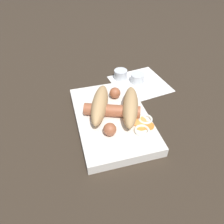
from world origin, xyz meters
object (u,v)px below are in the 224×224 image
(bread_roll, at_px, (115,105))
(condiment_cup_far, at_px, (121,75))
(sausage, at_px, (113,109))
(food_tray, at_px, (112,119))
(condiment_cup_near, at_px, (137,79))

(bread_roll, relative_size, condiment_cup_far, 4.24)
(bread_roll, xyz_separation_m, condiment_cup_far, (-0.18, 0.07, -0.03))
(bread_roll, relative_size, sausage, 1.13)
(sausage, relative_size, condiment_cup_far, 3.75)
(food_tray, relative_size, condiment_cup_far, 6.48)
(condiment_cup_near, bearing_deg, sausage, -39.36)
(sausage, bearing_deg, condiment_cup_far, 157.14)
(food_tray, xyz_separation_m, sausage, (-0.00, 0.00, 0.03))
(condiment_cup_far, bearing_deg, sausage, -22.86)
(sausage, bearing_deg, food_tray, -36.77)
(sausage, height_order, condiment_cup_near, sausage)
(food_tray, xyz_separation_m, condiment_cup_far, (-0.18, 0.08, 0.00))
(bread_roll, distance_m, sausage, 0.01)
(bread_roll, height_order, sausage, bread_roll)
(sausage, xyz_separation_m, condiment_cup_near, (-0.15, 0.12, -0.03))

